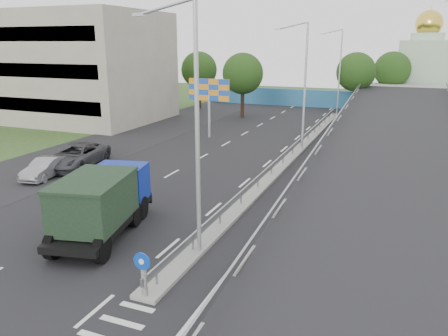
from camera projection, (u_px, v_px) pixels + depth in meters
The scene contains 20 objects.
road_surface at pixel (240, 165), 32.18m from camera, with size 26.00×90.00×0.04m, color black.
parking_strip at pixel (95, 149), 36.88m from camera, with size 8.00×90.00×0.05m, color black.
median at pixel (293, 155), 34.63m from camera, with size 1.00×44.00×0.20m, color gray.
overpass_ramp at pixel (396, 142), 31.46m from camera, with size 10.00×50.00×3.50m.
median_guardrail at pixel (293, 147), 34.45m from camera, with size 0.09×44.00×0.71m.
sign_bollard at pixel (143, 274), 14.93m from camera, with size 0.64×0.23×1.67m.
lamp_post_near at pixel (193, 119), 16.98m from camera, with size 2.74×0.18×10.08m.
lamp_post_mid at pixel (303, 80), 34.79m from camera, with size 2.74×0.18×10.08m.
lamp_post_far at pixel (338, 67), 52.61m from camera, with size 2.74×0.18×10.08m.
beige_building at pixel (59, 67), 50.97m from camera, with size 24.00×14.00×12.00m, color gray.
blue_wall at pixel (312, 99), 60.71m from camera, with size 30.00×0.50×2.40m, color teal.
church at pixel (424, 68), 61.64m from camera, with size 7.00×7.00×13.80m.
billboard at pixel (209, 93), 40.32m from camera, with size 4.00×0.24×5.50m.
tree_left_mid at pixel (243, 74), 51.09m from camera, with size 4.80×4.80×7.60m.
tree_median_far at pixel (356, 72), 53.88m from camera, with size 4.80×4.80×7.60m.
tree_left_far at pixel (199, 70), 58.44m from camera, with size 4.80×4.80×7.60m.
tree_ramp_far at pixel (392, 70), 58.67m from camera, with size 4.80×4.80×7.60m.
dump_truck at pixel (103, 200), 20.12m from camera, with size 3.91×7.19×3.01m.
parked_car_b at pixel (46, 168), 28.98m from camera, with size 1.40×4.01×1.32m, color gray.
parked_car_c at pixel (76, 156), 31.46m from camera, with size 2.74×5.94×1.65m, color #393B3F.
Camera 1 is at (7.58, -9.16, 8.65)m, focal length 35.00 mm.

